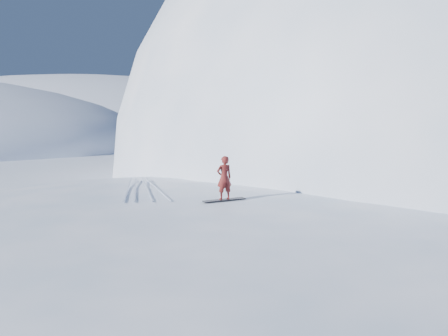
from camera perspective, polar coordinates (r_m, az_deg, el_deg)
The scene contains 9 objects.
ground at distance 14.54m, azimuth -8.18°, elevation -15.10°, with size 400.00×400.00×0.00m, color white.
near_ridge at distance 17.25m, azimuth -3.46°, elevation -11.40°, with size 36.00×28.00×4.80m, color white.
summit_peak at distance 44.51m, azimuth 26.41°, elevation -0.64°, with size 60.00×56.00×56.00m, color white.
peak_shoulder at distance 34.73m, azimuth 13.06°, elevation -2.08°, with size 28.00×24.00×18.00m, color white.
far_ridge_c at distance 130.36m, azimuth -19.26°, elevation 4.40°, with size 140.00×90.00×36.00m, color white.
wind_bumps at distance 16.57m, azimuth -9.13°, elevation -12.27°, with size 16.00×14.40×1.00m.
snowboard at distance 15.13m, azimuth 0.03°, elevation -4.56°, with size 1.69×0.32×0.03m, color black.
snowboarder at distance 14.98m, azimuth 0.03°, elevation -1.42°, with size 0.60×0.40×1.65m, color maroon.
board_tracks at distance 18.08m, azimuth -11.68°, elevation -2.75°, with size 2.83×5.92×0.04m.
Camera 1 is at (1.89, -13.32, 5.50)m, focal length 32.00 mm.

